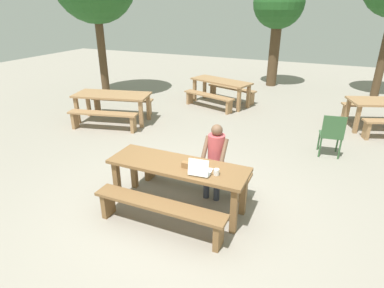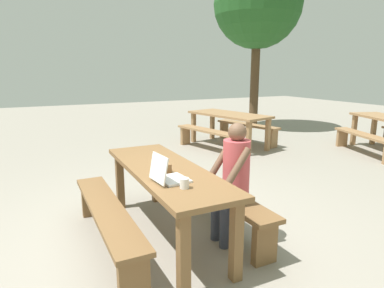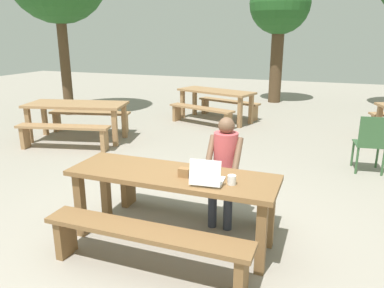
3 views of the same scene
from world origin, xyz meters
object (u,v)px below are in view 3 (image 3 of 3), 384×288
Objects in this scene: picnic_table_distant at (77,109)px; tree_right at (280,7)px; coffee_mug at (232,180)px; laptop at (207,177)px; picnic_table_front at (172,184)px; small_pouch at (184,172)px; person_seated at (224,164)px; plastic_chair at (371,143)px; picnic_table_mid at (216,95)px.

tree_right reaches higher than picnic_table_distant.
picnic_table_distant is (-4.04, 3.02, -0.15)m from coffee_mug.
picnic_table_distant is (-3.82, 3.09, -0.17)m from laptop.
small_pouch reaches higher than picnic_table_front.
person_seated is (0.39, 0.57, 0.07)m from picnic_table_front.
small_pouch is at bearing -110.63° from person_seated.
plastic_chair reaches higher than picnic_table_distant.
small_pouch is at bearing -58.16° from picnic_table_mid.
person_seated is 0.60× the size of picnic_table_mid.
picnic_table_front is 6.68× the size of laptop.
tree_right is at bearing 95.88° from coffee_mug.
person_seated is 4.47m from picnic_table_distant.
laptop is 0.73m from person_seated.
laptop reaches higher than picnic_table_front.
picnic_table_distant is at bearing 147.99° from person_seated.
picnic_table_distant is at bearing 139.09° from picnic_table_front.
picnic_table_distant is 7.15m from tree_right.
plastic_chair is at bearing -123.61° from laptop.
picnic_table_front is 1.04× the size of picnic_table_mid.
tree_right is (-0.68, 8.40, 2.20)m from person_seated.
small_pouch is 1.20× the size of coffee_mug.
coffee_mug is at bearing -3.22° from small_pouch.
coffee_mug reaches higher than picnic_table_mid.
picnic_table_distant is at bearing 143.21° from coffee_mug.
person_seated is at bearing -85.38° from tree_right.
person_seated reaches higher than picnic_table_front.
plastic_chair is at bearing 54.80° from picnic_table_front.
picnic_table_mid is 3.46m from picnic_table_distant.
small_pouch is 0.09× the size of person_seated.
tree_right is at bearing 94.62° from person_seated.
picnic_table_distant is (-3.79, 2.37, -0.06)m from person_seated.
picnic_table_front is at bearing -54.35° from picnic_table_distant.
plastic_chair is at bearing -13.19° from picnic_table_distant.
coffee_mug is 0.04× the size of picnic_table_mid.
person_seated reaches higher than plastic_chair.
picnic_table_mid is 0.52× the size of tree_right.
coffee_mug is at bearing -53.74° from picnic_table_mid.
tree_right reaches higher than coffee_mug.
plastic_chair is (1.94, 3.02, -0.32)m from small_pouch.
tree_right reaches higher than picnic_table_mid.
small_pouch is at bearing -53.58° from picnic_table_distant.
person_seated is 1.35× the size of plastic_chair.
person_seated is at bearing 47.05° from plastic_chair.
picnic_table_front is 19.82× the size of small_pouch.
laptop is 4.91m from picnic_table_distant.
plastic_chair is 0.45× the size of picnic_table_mid.
tree_right is at bearing 49.29° from picnic_table_distant.
picnic_table_front is 1.01× the size of picnic_table_distant.
picnic_table_mid is at bearing 108.02° from person_seated.
coffee_mug is 0.71m from person_seated.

